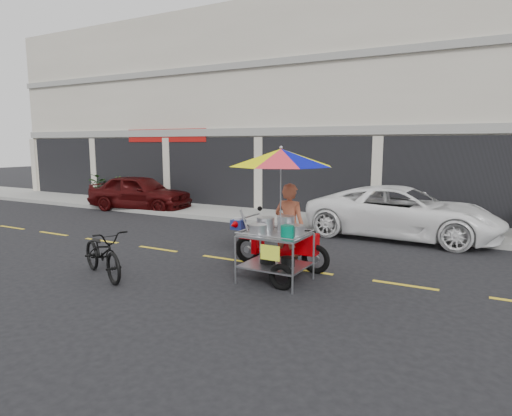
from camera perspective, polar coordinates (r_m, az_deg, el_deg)
The scene contains 10 objects.
ground at distance 9.14m, azimuth 6.63°, elevation -8.30°, with size 90.00×90.00×0.00m, color black.
sidewalk at distance 14.26m, azimuth 14.73°, elevation -2.11°, with size 45.00×3.00×0.15m, color gray.
shophouse_block at distance 18.82m, azimuth 27.53°, elevation 12.46°, with size 36.00×8.11×10.40m.
centerline at distance 9.14m, azimuth 6.63°, elevation -8.28°, with size 42.00×0.10×0.01m, color gold.
maroon_sedan at distance 17.77m, azimuth -15.23°, elevation 2.01°, with size 1.69×4.19×1.43m, color #360707.
white_pickup at distance 12.77m, azimuth 18.99°, elevation -0.54°, with size 2.42×5.25×1.46m, color white.
plant_tall at distance 21.35m, azimuth -20.12°, elevation 2.83°, with size 1.01×0.87×1.12m, color #1F4316.
plant_short at distance 20.52m, azimuth -18.14°, elevation 2.59°, with size 0.58×0.58×1.03m, color #1F4316.
near_bicycle at distance 9.08m, azimuth -19.79°, elevation -5.64°, with size 0.66×1.88×0.99m, color black.
food_vendor_rig at distance 8.40m, azimuth 3.53°, elevation 1.71°, with size 2.58×2.12×2.62m.
Camera 1 is at (3.15, -8.16, 2.64)m, focal length 30.00 mm.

